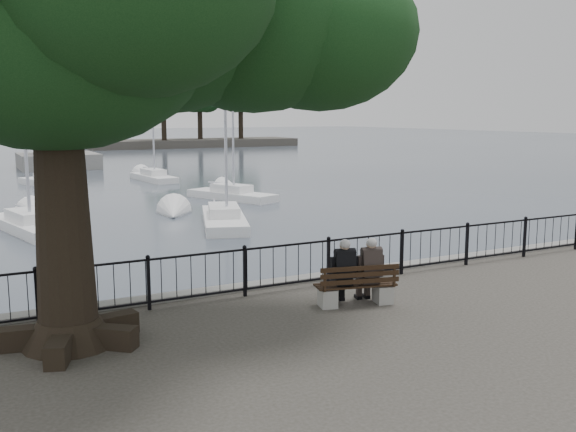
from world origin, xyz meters
TOP-DOWN VIEW (x-y plane):
  - harbor at (0.00, 3.00)m, footprint 260.00×260.00m
  - railing at (0.00, 2.50)m, footprint 22.06×0.06m
  - bench at (0.68, 0.91)m, footprint 1.66×0.84m
  - person_left at (0.45, 1.06)m, footprint 0.48×0.72m
  - person_right at (0.98, 0.94)m, footprint 0.48×0.72m
  - lion_monument at (2.00, 49.92)m, footprint 6.42×6.42m
  - sailboat_b at (-3.59, 18.33)m, footprint 2.94×6.24m
  - sailboat_c at (3.97, 16.06)m, footprint 3.55×6.31m
  - sailboat_d at (7.51, 23.69)m, footprint 3.67×5.79m
  - sailboat_f at (-0.54, 35.35)m, footprint 3.63×6.07m
  - sailboat_g at (6.43, 35.58)m, footprint 2.07×5.76m
  - far_shore at (25.54, 79.46)m, footprint 30.00×8.60m

SIDE VIEW (x-z plane):
  - sailboat_d at x=7.51m, z-range -5.74..4.33m
  - sailboat_g at x=6.43m, z-range -5.81..4.41m
  - sailboat_c at x=3.97m, z-range -6.38..5.02m
  - sailboat_f at x=-0.54m, z-range -6.54..5.20m
  - sailboat_b at x=-3.59m, z-range -7.37..6.11m
  - harbor at x=0.00m, z-range -1.10..0.10m
  - bench at x=0.68m, z-range -0.13..0.71m
  - railing at x=0.00m, z-range 0.06..1.06m
  - person_left at x=0.45m, z-range -0.05..1.28m
  - person_right at x=0.98m, z-range -0.05..1.28m
  - lion_monument at x=2.00m, z-range -3.31..6.06m
  - far_shore at x=25.54m, z-range -1.59..7.59m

